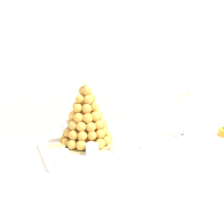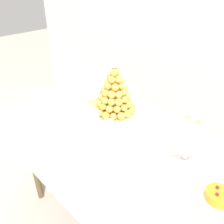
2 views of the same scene
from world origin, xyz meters
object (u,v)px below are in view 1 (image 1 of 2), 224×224
dessert_cup_centre (120,147)px  dessert_cup_mid_right (145,143)px  dessert_cup_left (62,157)px  serving_tray (100,147)px  creme_brulee_ramekin (56,148)px  croquembouche (86,119)px  dessert_cup_mid_left (92,150)px  macaron_goblet (184,109)px  wine_glass (66,127)px

dessert_cup_centre → dessert_cup_mid_right: size_ratio=1.09×
dessert_cup_left → dessert_cup_mid_right: bearing=0.7°
serving_tray → dessert_cup_left: size_ratio=9.38×
serving_tray → creme_brulee_ramekin: bearing=172.8°
dessert_cup_centre → croquembouche: bearing=125.8°
serving_tray → dessert_cup_mid_left: bearing=-129.6°
croquembouche → dessert_cup_centre: size_ratio=5.32×
serving_tray → dessert_cup_centre: bearing=-54.2°
croquembouche → dessert_cup_left: croquembouche is taller
dessert_cup_centre → dessert_cup_mid_right: (0.13, -0.00, 0.00)m
creme_brulee_ramekin → dessert_cup_mid_right: bearing=-16.6°
dessert_cup_mid_left → croquembouche: bearing=82.5°
creme_brulee_ramekin → macaron_goblet: size_ratio=0.35×
dessert_cup_left → macaron_goblet: 0.72m
dessert_cup_mid_left → dessert_cup_mid_right: dessert_cup_mid_right is taller
dessert_cup_mid_left → wine_glass: size_ratio=0.42×
serving_tray → dessert_cup_mid_right: dessert_cup_mid_right is taller
dessert_cup_mid_right → macaron_goblet: size_ratio=0.24×
croquembouche → dessert_cup_mid_left: 0.18m
dessert_cup_left → creme_brulee_ramekin: (-0.00, 0.13, -0.01)m
dessert_cup_left → dessert_cup_centre: same height
serving_tray → dessert_cup_left: (-0.21, -0.10, 0.03)m
dessert_cup_mid_right → creme_brulee_ramekin: (-0.41, 0.12, -0.01)m
dessert_cup_mid_right → wine_glass: bearing=151.2°
croquembouche → serving_tray: bearing=-54.2°
dessert_cup_left → dessert_cup_mid_left: 0.14m
serving_tray → wine_glass: bearing=147.2°
serving_tray → wine_glass: (-0.14, 0.09, 0.10)m
serving_tray → dessert_cup_mid_left: dessert_cup_mid_left is taller
macaron_goblet → wine_glass: 0.64m
dessert_cup_mid_left → creme_brulee_ramekin: dessert_cup_mid_left is taller
dessert_cup_mid_right → macaron_goblet: 0.34m
creme_brulee_ramekin → macaron_goblet: 0.72m
macaron_goblet → wine_glass: bearing=172.5°
dessert_cup_centre → macaron_goblet: macaron_goblet is taller
dessert_cup_mid_right → croquembouche: bearing=146.7°
dessert_cup_mid_right → wine_glass: (-0.34, 0.19, 0.07)m
croquembouche → macaron_goblet: croquembouche is taller
dessert_cup_left → dessert_cup_centre: bearing=2.1°
creme_brulee_ramekin → macaron_goblet: (0.71, -0.02, 0.13)m
serving_tray → creme_brulee_ramekin: (-0.21, 0.03, 0.02)m
serving_tray → croquembouche: croquembouche is taller
dessert_cup_mid_right → dessert_cup_left: bearing=-179.3°
creme_brulee_ramekin → macaron_goblet: bearing=-1.6°
wine_glass → dessert_cup_centre: bearing=-41.3°
dessert_cup_mid_right → wine_glass: 0.39m
dessert_cup_mid_left → wine_glass: bearing=113.3°
dessert_cup_mid_right → wine_glass: size_ratio=0.41×
serving_tray → wine_glass: wine_glass is taller
serving_tray → dessert_cup_centre: size_ratio=8.82×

